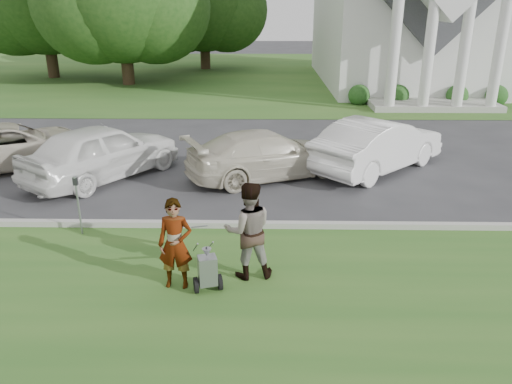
{
  "coord_description": "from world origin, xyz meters",
  "views": [
    {
      "loc": [
        0.67,
        -10.01,
        4.93
      ],
      "look_at": [
        0.5,
        0.0,
        1.11
      ],
      "focal_mm": 35.0,
      "sensor_mm": 36.0,
      "label": 1
    }
  ],
  "objects_px": {
    "parking_meter_near": "(78,199)",
    "striping_cart": "(207,271)",
    "person_left": "(175,245)",
    "car_d": "(378,145)",
    "person_right": "(248,231)",
    "car_c": "(266,154)",
    "car_b": "(102,151)",
    "car_a": "(14,146)",
    "tree_back": "(203,5)"
  },
  "relations": [
    {
      "from": "tree_back",
      "to": "car_c",
      "type": "relative_size",
      "value": 1.99
    },
    {
      "from": "tree_back",
      "to": "person_left",
      "type": "distance_m",
      "value": 32.39
    },
    {
      "from": "tree_back",
      "to": "person_right",
      "type": "xyz_separation_m",
      "value": [
        4.39,
        -31.61,
        -3.78
      ]
    },
    {
      "from": "person_right",
      "to": "car_c",
      "type": "bearing_deg",
      "value": -102.23
    },
    {
      "from": "person_left",
      "to": "parking_meter_near",
      "type": "distance_m",
      "value": 3.33
    },
    {
      "from": "person_right",
      "to": "car_b",
      "type": "xyz_separation_m",
      "value": [
        -4.48,
        5.62,
        -0.12
      ]
    },
    {
      "from": "striping_cart",
      "to": "person_left",
      "type": "height_order",
      "value": "person_left"
    },
    {
      "from": "car_c",
      "to": "car_d",
      "type": "xyz_separation_m",
      "value": [
        3.44,
        0.75,
        0.11
      ]
    },
    {
      "from": "parking_meter_near",
      "to": "car_c",
      "type": "distance_m",
      "value": 5.82
    },
    {
      "from": "parking_meter_near",
      "to": "car_a",
      "type": "bearing_deg",
      "value": 127.72
    },
    {
      "from": "tree_back",
      "to": "person_left",
      "type": "height_order",
      "value": "tree_back"
    },
    {
      "from": "car_d",
      "to": "tree_back",
      "type": "bearing_deg",
      "value": -25.94
    },
    {
      "from": "striping_cart",
      "to": "person_right",
      "type": "bearing_deg",
      "value": 20.78
    },
    {
      "from": "person_right",
      "to": "parking_meter_near",
      "type": "relative_size",
      "value": 1.37
    },
    {
      "from": "car_d",
      "to": "car_b",
      "type": "bearing_deg",
      "value": 52.47
    },
    {
      "from": "striping_cart",
      "to": "person_right",
      "type": "relative_size",
      "value": 0.57
    },
    {
      "from": "tree_back",
      "to": "striping_cart",
      "type": "xyz_separation_m",
      "value": [
        3.67,
        -32.15,
        -4.33
      ]
    },
    {
      "from": "tree_back",
      "to": "car_b",
      "type": "xyz_separation_m",
      "value": [
        -0.08,
        -26.0,
        -3.9
      ]
    },
    {
      "from": "striping_cart",
      "to": "person_right",
      "type": "height_order",
      "value": "person_right"
    },
    {
      "from": "parking_meter_near",
      "to": "person_left",
      "type": "bearing_deg",
      "value": -40.55
    },
    {
      "from": "striping_cart",
      "to": "car_b",
      "type": "distance_m",
      "value": 7.22
    },
    {
      "from": "tree_back",
      "to": "car_d",
      "type": "relative_size",
      "value": 1.95
    },
    {
      "from": "person_right",
      "to": "car_a",
      "type": "distance_m",
      "value": 10.14
    },
    {
      "from": "person_right",
      "to": "car_a",
      "type": "bearing_deg",
      "value": -49.98
    },
    {
      "from": "person_left",
      "to": "car_d",
      "type": "bearing_deg",
      "value": 55.48
    },
    {
      "from": "car_a",
      "to": "car_b",
      "type": "distance_m",
      "value": 3.33
    },
    {
      "from": "car_c",
      "to": "car_d",
      "type": "relative_size",
      "value": 0.98
    },
    {
      "from": "parking_meter_near",
      "to": "striping_cart",
      "type": "bearing_deg",
      "value": -36.55
    },
    {
      "from": "car_d",
      "to": "car_c",
      "type": "bearing_deg",
      "value": 58.19
    },
    {
      "from": "person_left",
      "to": "car_d",
      "type": "distance_m",
      "value": 8.62
    },
    {
      "from": "parking_meter_near",
      "to": "car_d",
      "type": "bearing_deg",
      "value": 32.14
    },
    {
      "from": "car_a",
      "to": "parking_meter_near",
      "type": "bearing_deg",
      "value": -175.12
    },
    {
      "from": "car_a",
      "to": "car_b",
      "type": "xyz_separation_m",
      "value": [
        3.15,
        -1.06,
        0.14
      ]
    },
    {
      "from": "parking_meter_near",
      "to": "car_d",
      "type": "distance_m",
      "value": 9.01
    },
    {
      "from": "car_b",
      "to": "striping_cart",
      "type": "bearing_deg",
      "value": 156.43
    },
    {
      "from": "person_right",
      "to": "striping_cart",
      "type": "bearing_deg",
      "value": 27.84
    },
    {
      "from": "parking_meter_near",
      "to": "person_right",
      "type": "bearing_deg",
      "value": -24.75
    },
    {
      "from": "parking_meter_near",
      "to": "car_b",
      "type": "xyz_separation_m",
      "value": [
        -0.64,
        3.85,
        -0.04
      ]
    },
    {
      "from": "tree_back",
      "to": "car_b",
      "type": "relative_size",
      "value": 1.98
    },
    {
      "from": "car_a",
      "to": "car_c",
      "type": "bearing_deg",
      "value": -129.04
    },
    {
      "from": "striping_cart",
      "to": "car_b",
      "type": "xyz_separation_m",
      "value": [
        -3.75,
        6.15,
        0.43
      ]
    },
    {
      "from": "car_a",
      "to": "car_c",
      "type": "xyz_separation_m",
      "value": [
        7.98,
        -0.87,
        0.01
      ]
    },
    {
      "from": "striping_cart",
      "to": "car_d",
      "type": "distance_m",
      "value": 8.42
    },
    {
      "from": "car_a",
      "to": "car_c",
      "type": "relative_size",
      "value": 1.03
    },
    {
      "from": "parking_meter_near",
      "to": "car_b",
      "type": "distance_m",
      "value": 3.9
    },
    {
      "from": "parking_meter_near",
      "to": "car_d",
      "type": "height_order",
      "value": "car_d"
    },
    {
      "from": "car_b",
      "to": "parking_meter_near",
      "type": "bearing_deg",
      "value": 134.55
    },
    {
      "from": "car_b",
      "to": "car_d",
      "type": "distance_m",
      "value": 8.32
    },
    {
      "from": "tree_back",
      "to": "car_d",
      "type": "xyz_separation_m",
      "value": [
        8.19,
        -25.05,
        -3.92
      ]
    },
    {
      "from": "person_left",
      "to": "striping_cart",
      "type": "bearing_deg",
      "value": -11.77
    }
  ]
}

